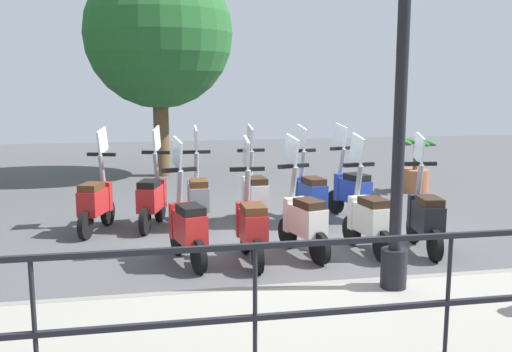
{
  "coord_description": "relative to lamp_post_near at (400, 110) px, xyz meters",
  "views": [
    {
      "loc": [
        -7.58,
        1.96,
        2.21
      ],
      "look_at": [
        0.2,
        0.5,
        0.9
      ],
      "focal_mm": 40.0,
      "sensor_mm": 36.0,
      "label": 1
    }
  ],
  "objects": [
    {
      "name": "scooter_near_4",
      "position": [
        1.61,
        1.97,
        -1.46
      ],
      "size": [
        1.21,
        0.52,
        1.54
      ],
      "rotation": [
        0.0,
        0.0,
        0.25
      ],
      "color": "black",
      "rests_on": "ground_plane"
    },
    {
      "name": "scooter_far_2",
      "position": [
        3.44,
        0.79,
        -1.46
      ],
      "size": [
        1.23,
        0.44,
        1.54
      ],
      "rotation": [
        0.0,
        0.0,
        0.04
      ],
      "color": "black",
      "rests_on": "ground_plane"
    },
    {
      "name": "potted_palm",
      "position": [
        5.47,
        -2.91,
        -1.5
      ],
      "size": [
        1.06,
        0.66,
        1.05
      ],
      "color": "#9E5B3D",
      "rests_on": "ground_plane"
    },
    {
      "name": "scooter_near_3",
      "position": [
        1.5,
        1.19,
        -1.46
      ],
      "size": [
        1.23,
        0.44,
        1.54
      ],
      "rotation": [
        0.0,
        0.0,
        0.01
      ],
      "color": "black",
      "rests_on": "ground_plane"
    },
    {
      "name": "scooter_far_5",
      "position": [
        3.36,
        3.19,
        -1.46
      ],
      "size": [
        1.19,
        0.55,
        1.54
      ],
      "rotation": [
        0.0,
        0.0,
        -0.31
      ],
      "color": "black",
      "rests_on": "ground_plane"
    },
    {
      "name": "scooter_far_4",
      "position": [
        3.45,
        2.38,
        -1.46
      ],
      "size": [
        1.2,
        0.54,
        1.54
      ],
      "rotation": [
        0.0,
        0.0,
        -0.29
      ],
      "color": "black",
      "rests_on": "ground_plane"
    },
    {
      "name": "scooter_near_2",
      "position": [
        1.67,
        0.49,
        -1.46
      ],
      "size": [
        1.21,
        0.52,
        1.54
      ],
      "rotation": [
        0.0,
        0.0,
        0.26
      ],
      "color": "black",
      "rests_on": "ground_plane"
    },
    {
      "name": "scooter_far_3",
      "position": [
        3.38,
        1.68,
        -1.46
      ],
      "size": [
        1.23,
        0.44,
        1.54
      ],
      "rotation": [
        0.0,
        0.0,
        -0.02
      ],
      "color": "black",
      "rests_on": "ground_plane"
    },
    {
      "name": "scooter_near_0",
      "position": [
        1.54,
        -1.12,
        -1.46
      ],
      "size": [
        1.23,
        0.45,
        1.54
      ],
      "rotation": [
        0.0,
        0.0,
        -0.13
      ],
      "color": "black",
      "rests_on": "ground_plane"
    },
    {
      "name": "fence_railing",
      "position": [
        -1.8,
        0.43,
        -1.05
      ],
      "size": [
        0.04,
        16.03,
        1.07
      ],
      "color": "black",
      "rests_on": "promenade_walkway"
    },
    {
      "name": "scooter_far_1",
      "position": [
        3.25,
        -0.04,
        -1.46
      ],
      "size": [
        1.23,
        0.47,
        1.54
      ],
      "rotation": [
        0.0,
        0.0,
        0.16
      ],
      "color": "black",
      "rests_on": "ground_plane"
    },
    {
      "name": "scooter_far_0",
      "position": [
        3.45,
        -0.8,
        -1.46
      ],
      "size": [
        1.2,
        0.54,
        1.54
      ],
      "rotation": [
        0.0,
        0.0,
        0.3
      ],
      "color": "black",
      "rests_on": "ground_plane"
    },
    {
      "name": "lamp_post_near",
      "position": [
        0.0,
        0.0,
        0.0
      ],
      "size": [
        0.26,
        0.9,
        4.07
      ],
      "color": "black",
      "rests_on": "promenade_walkway"
    },
    {
      "name": "tree_distant",
      "position": [
        8.41,
        2.11,
        1.34
      ],
      "size": [
        3.41,
        3.41,
        5.0
      ],
      "color": "brown",
      "rests_on": "ground_plane"
    },
    {
      "name": "scooter_near_1",
      "position": [
        1.61,
        -0.36,
        -1.46
      ],
      "size": [
        1.23,
        0.45,
        1.54
      ],
      "rotation": [
        0.0,
        0.0,
        0.14
      ],
      "color": "black",
      "rests_on": "ground_plane"
    },
    {
      "name": "promenade_walkway",
      "position": [
        -0.75,
        0.43,
        -1.87
      ],
      "size": [
        2.2,
        20.0,
        0.15
      ],
      "color": "gray",
      "rests_on": "ground_plane"
    },
    {
      "name": "ground_plane",
      "position": [
        2.4,
        0.43,
        -1.95
      ],
      "size": [
        28.0,
        28.0,
        0.0
      ],
      "primitive_type": "plane",
      "color": "#4C4C4F"
    }
  ]
}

